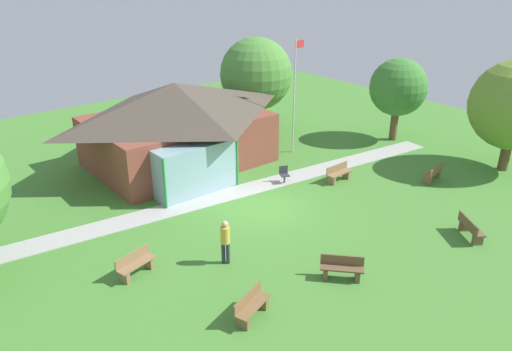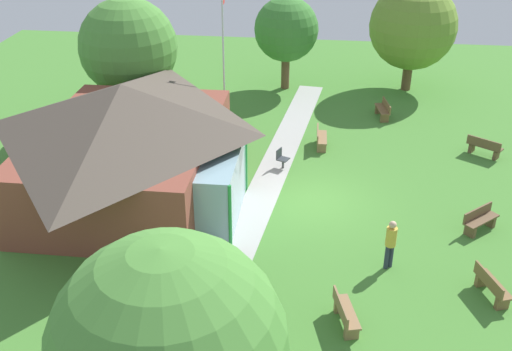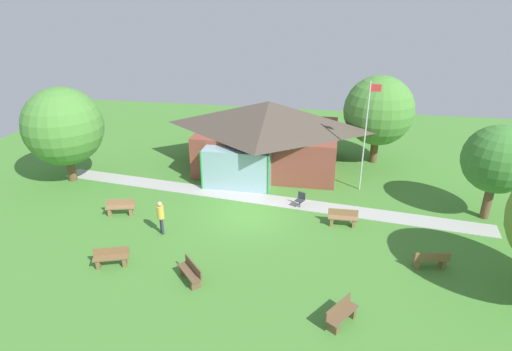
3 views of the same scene
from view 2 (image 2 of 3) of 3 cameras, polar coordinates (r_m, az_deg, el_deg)
ground_plane at (r=23.65m, az=5.31°, el=-2.35°), size 44.00×44.00×0.00m
pavilion at (r=23.53m, az=-11.58°, el=3.33°), size 9.87×8.20×4.43m
footpath at (r=23.75m, az=0.44°, el=-2.04°), size 25.13×4.23×0.03m
flagpole at (r=27.94m, az=-3.01°, el=10.62°), size 0.64×0.08×6.46m
bench_front_left at (r=19.95m, az=20.93°, el=-9.53°), size 1.56×0.91×0.84m
bench_mid_right at (r=27.75m, az=6.00°, el=3.43°), size 1.51×0.48×0.84m
bench_front_right at (r=28.55m, az=20.34°, el=2.46°), size 1.20×1.49×0.84m
bench_front_center at (r=23.01m, az=19.98°, el=-3.91°), size 1.34×1.40×0.84m
bench_mid_left at (r=17.91m, az=8.21°, el=-12.52°), size 1.56×0.80×0.84m
bench_lawn_far_right at (r=31.28m, az=11.68°, el=5.95°), size 1.55×0.70×0.84m
patio_chair_lawn_spare at (r=25.74m, az=2.39°, el=1.51°), size 0.58×0.58×0.86m
visitor_strolling_lawn at (r=19.95m, az=12.35°, el=-5.91°), size 0.34×0.34×1.74m
tree_far_east at (r=34.46m, az=14.31°, el=13.22°), size 4.59×4.59×5.82m
tree_west_hedge at (r=12.38m, az=-8.04°, el=-15.66°), size 4.68×4.68×5.85m
tree_behind_pavilion_right at (r=30.00m, az=-11.72°, el=11.51°), size 4.60×4.60×5.94m
tree_east_hedge at (r=33.76m, az=2.82°, el=13.31°), size 3.43×3.43×5.01m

